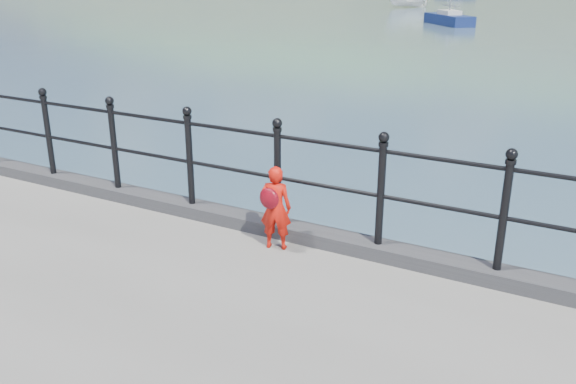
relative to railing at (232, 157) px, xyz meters
The scene contains 5 objects.
ground 1.83m from the railing, 90.00° to the left, with size 600.00×600.00×0.00m, color #2D4251.
kerb 0.75m from the railing, 140.53° to the right, with size 60.00×0.30×0.15m, color #28282B.
railing is the anchor object (origin of this frame).
child 0.90m from the railing, 23.84° to the right, with size 0.39×0.34×0.92m.
sailboat_port 39.95m from the railing, 101.05° to the left, with size 4.40×4.65×7.21m.
Camera 1 is at (3.74, -5.66, 3.85)m, focal length 38.00 mm.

